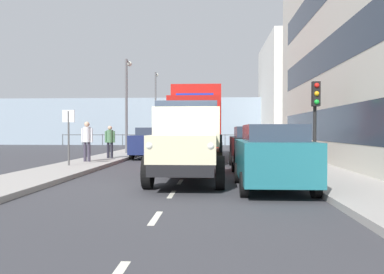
{
  "coord_description": "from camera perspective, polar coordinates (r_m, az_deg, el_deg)",
  "views": [
    {
      "loc": [
        -1.07,
        10.66,
        1.58
      ],
      "look_at": [
        0.23,
        -10.79,
        1.2
      ],
      "focal_mm": 36.17,
      "sensor_mm": 36.0,
      "label": 1
    }
  ],
  "objects": [
    {
      "name": "ground_plane",
      "position": [
        20.03,
        0.4,
        -3.5
      ],
      "size": [
        80.0,
        80.0,
        0.0
      ],
      "primitive_type": "plane",
      "color": "#38383D"
    },
    {
      "name": "sidewalk_left",
      "position": [
        20.31,
        13.67,
        -3.26
      ],
      "size": [
        2.28,
        35.87,
        0.15
      ],
      "primitive_type": "cube",
      "color": "#9E9993",
      "rests_on": "ground_plane"
    },
    {
      "name": "sidewalk_right",
      "position": [
        20.8,
        -12.56,
        -3.15
      ],
      "size": [
        2.28,
        35.87,
        0.15
      ],
      "primitive_type": "cube",
      "color": "#9E9993",
      "rests_on": "ground_plane"
    },
    {
      "name": "road_centreline_markings",
      "position": [
        19.71,
        0.35,
        -3.57
      ],
      "size": [
        0.12,
        32.08,
        0.01
      ],
      "color": "silver",
      "rests_on": "ground_plane"
    },
    {
      "name": "building_far_block",
      "position": [
        38.59,
        17.27,
        6.05
      ],
      "size": [
        8.83,
        11.41,
        9.99
      ],
      "color": "silver",
      "rests_on": "ground_plane"
    },
    {
      "name": "sea_horizon",
      "position": [
        40.89,
        1.97,
        2.31
      ],
      "size": [
        80.0,
        0.8,
        5.0
      ],
      "primitive_type": "cube",
      "color": "#8C9EAD",
      "rests_on": "ground_plane"
    },
    {
      "name": "seawall_railing",
      "position": [
        37.29,
        1.83,
        0.0
      ],
      "size": [
        28.08,
        0.08,
        1.2
      ],
      "color": "#4C5156",
      "rests_on": "ground_plane"
    },
    {
      "name": "truck_vintage_cream",
      "position": [
        11.59,
        -0.7,
        -0.96
      ],
      "size": [
        2.17,
        5.64,
        2.43
      ],
      "color": "black",
      "rests_on": "ground_plane"
    },
    {
      "name": "lorry_cargo_red",
      "position": [
        20.98,
        0.83,
        2.37
      ],
      "size": [
        2.58,
        8.2,
        3.87
      ],
      "color": "red",
      "rests_on": "ground_plane"
    },
    {
      "name": "car_teal_kerbside_near",
      "position": [
        10.46,
        11.74,
        -2.76
      ],
      "size": [
        1.85,
        3.99,
        1.72
      ],
      "color": "#1E6670",
      "rests_on": "ground_plane"
    },
    {
      "name": "car_black_kerbside_1",
      "position": [
        16.1,
        8.83,
        -1.43
      ],
      "size": [
        1.77,
        4.33,
        1.72
      ],
      "color": "black",
      "rests_on": "ground_plane"
    },
    {
      "name": "car_navy_oppositeside_0",
      "position": [
        22.14,
        -6.01,
        -0.75
      ],
      "size": [
        1.81,
        4.65,
        1.72
      ],
      "color": "navy",
      "rests_on": "ground_plane"
    },
    {
      "name": "car_red_oppositeside_1",
      "position": [
        29.21,
        -3.7,
        -0.32
      ],
      "size": [
        1.97,
        4.33,
        1.72
      ],
      "color": "#B21E1E",
      "rests_on": "ground_plane"
    },
    {
      "name": "car_white_oppositeside_2",
      "position": [
        35.75,
        -2.38,
        -0.07
      ],
      "size": [
        1.86,
        4.66,
        1.72
      ],
      "color": "white",
      "rests_on": "ground_plane"
    },
    {
      "name": "pedestrian_strolling",
      "position": [
        18.22,
        -15.23,
        -0.12
      ],
      "size": [
        0.53,
        0.34,
        1.82
      ],
      "color": "#383342",
      "rests_on": "sidewalk_right"
    },
    {
      "name": "pedestrian_in_dark_coat",
      "position": [
        20.19,
        -12.01,
        -0.31
      ],
      "size": [
        0.53,
        0.34,
        1.65
      ],
      "color": "black",
      "rests_on": "sidewalk_right"
    },
    {
      "name": "traffic_light_near",
      "position": [
        14.87,
        17.76,
        4.41
      ],
      "size": [
        0.28,
        0.41,
        3.2
      ],
      "color": "black",
      "rests_on": "sidewalk_left"
    },
    {
      "name": "lamp_post_promenade",
      "position": [
        24.66,
        -9.57,
        5.9
      ],
      "size": [
        0.32,
        1.14,
        5.86
      ],
      "color": "#59595B",
      "rests_on": "sidewalk_right"
    },
    {
      "name": "lamp_post_far",
      "position": [
        37.11,
        -5.36,
        5.15
      ],
      "size": [
        0.32,
        1.14,
        6.95
      ],
      "color": "#59595B",
      "rests_on": "sidewalk_right"
    },
    {
      "name": "street_sign",
      "position": [
        16.44,
        -17.74,
        1.33
      ],
      "size": [
        0.5,
        0.07,
        2.25
      ],
      "color": "#4C4C4C",
      "rests_on": "sidewalk_right"
    }
  ]
}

